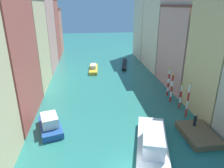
% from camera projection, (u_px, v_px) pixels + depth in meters
% --- Properties ---
extents(ground_plane, '(154.00, 154.00, 0.00)m').
position_uv_depth(ground_plane, '(105.00, 82.00, 41.33)').
color(ground_plane, '#28756B').
extents(building_left_2, '(7.66, 10.53, 15.92)m').
position_uv_depth(building_left_2, '(22.00, 44.00, 36.10)').
color(building_left_2, beige).
rests_on(building_left_2, ground).
extents(building_left_3, '(7.66, 11.79, 19.97)m').
position_uv_depth(building_left_3, '(34.00, 26.00, 45.83)').
color(building_left_3, tan).
rests_on(building_left_3, ground).
extents(building_left_4, '(7.66, 8.63, 15.98)m').
position_uv_depth(building_left_4, '(44.00, 30.00, 56.09)').
color(building_left_4, '#B25147').
rests_on(building_left_4, ground).
extents(building_left_5, '(7.66, 7.92, 13.64)m').
position_uv_depth(building_left_5, '(49.00, 31.00, 64.21)').
color(building_left_5, '#C6705B').
rests_on(building_left_5, ground).
extents(building_right_2, '(7.66, 11.98, 14.47)m').
position_uv_depth(building_right_2, '(189.00, 48.00, 36.80)').
color(building_right_2, tan).
rests_on(building_right_2, ground).
extents(building_right_3, '(7.66, 12.03, 16.99)m').
position_uv_depth(building_right_3, '(165.00, 32.00, 47.62)').
color(building_right_3, beige).
rests_on(building_right_3, ground).
extents(building_right_4, '(7.66, 9.74, 18.30)m').
position_uv_depth(building_right_4, '(150.00, 25.00, 57.59)').
color(building_right_4, beige).
rests_on(building_right_4, ground).
extents(waterfront_dock, '(3.53, 5.20, 0.71)m').
position_uv_depth(waterfront_dock, '(198.00, 134.00, 23.94)').
color(waterfront_dock, brown).
rests_on(waterfront_dock, ground).
extents(person_on_dock, '(0.36, 0.36, 1.57)m').
position_uv_depth(person_on_dock, '(195.00, 120.00, 24.75)').
color(person_on_dock, black).
rests_on(person_on_dock, waterfront_dock).
extents(mooring_pole_0, '(0.28, 0.28, 5.12)m').
position_uv_depth(mooring_pole_0, '(188.00, 99.00, 27.47)').
color(mooring_pole_0, red).
rests_on(mooring_pole_0, ground).
extents(mooring_pole_1, '(0.30, 0.30, 3.92)m').
position_uv_depth(mooring_pole_1, '(181.00, 96.00, 30.00)').
color(mooring_pole_1, red).
rests_on(mooring_pole_1, ground).
extents(mooring_pole_2, '(0.31, 0.31, 4.68)m').
position_uv_depth(mooring_pole_2, '(172.00, 88.00, 31.95)').
color(mooring_pole_2, red).
rests_on(mooring_pole_2, ground).
extents(mooring_pole_3, '(0.33, 0.33, 4.87)m').
position_uv_depth(mooring_pole_3, '(169.00, 82.00, 34.17)').
color(mooring_pole_3, red).
rests_on(mooring_pole_3, ground).
extents(vaporetto_white, '(6.12, 11.93, 2.83)m').
position_uv_depth(vaporetto_white, '(152.00, 148.00, 20.70)').
color(vaporetto_white, white).
rests_on(vaporetto_white, ground).
extents(gondola_black, '(3.10, 10.14, 0.52)m').
position_uv_depth(gondola_black, '(125.00, 64.00, 52.39)').
color(gondola_black, black).
rests_on(gondola_black, ground).
extents(motorboat_0, '(2.37, 7.31, 1.49)m').
position_uv_depth(motorboat_0, '(93.00, 68.00, 48.11)').
color(motorboat_0, gold).
rests_on(motorboat_0, ground).
extents(motorboat_1, '(3.70, 5.54, 2.00)m').
position_uv_depth(motorboat_1, '(50.00, 124.00, 25.11)').
color(motorboat_1, '#234C93').
rests_on(motorboat_1, ground).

